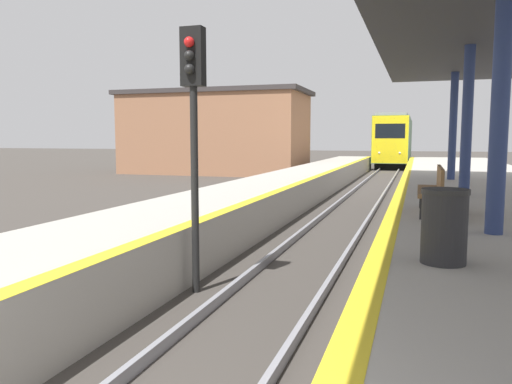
% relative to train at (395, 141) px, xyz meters
% --- Properties ---
extents(train, '(2.76, 16.66, 4.47)m').
position_rel_train_xyz_m(train, '(0.00, 0.00, 0.00)').
color(train, black).
rests_on(train, ground).
extents(signal_near, '(0.36, 0.31, 4.19)m').
position_rel_train_xyz_m(signal_near, '(-1.30, -40.34, 0.67)').
color(signal_near, black).
rests_on(signal_near, ground).
extents(station_canopy, '(4.53, 21.54, 3.98)m').
position_rel_train_xyz_m(station_canopy, '(3.22, -36.49, 2.52)').
color(station_canopy, navy).
rests_on(station_canopy, platform_right).
extents(trash_bin, '(0.55, 0.55, 0.88)m').
position_rel_train_xyz_m(trash_bin, '(2.39, -41.36, -0.81)').
color(trash_bin, '#262628').
rests_on(trash_bin, platform_right).
extents(bench, '(0.44, 1.96, 0.92)m').
position_rel_train_xyz_m(bench, '(2.37, -37.28, -0.76)').
color(bench, brown).
rests_on(bench, platform_right).
extents(station_building, '(13.17, 6.12, 5.78)m').
position_rel_train_xyz_m(station_building, '(-11.69, -14.57, 0.63)').
color(station_building, '#9E6B4C').
rests_on(station_building, ground).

